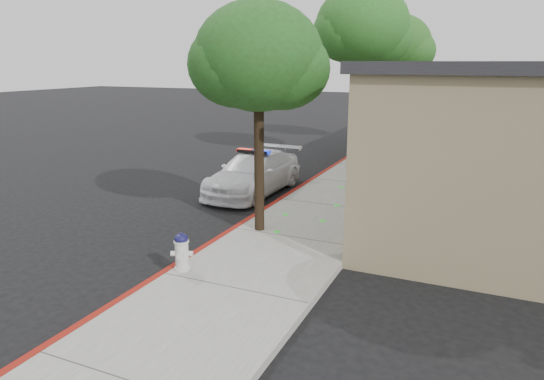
{
  "coord_description": "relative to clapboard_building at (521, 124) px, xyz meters",
  "views": [
    {
      "loc": [
        5.78,
        -10.37,
        4.22
      ],
      "look_at": [
        0.54,
        1.3,
        0.88
      ],
      "focal_mm": 32.43,
      "sensor_mm": 36.0,
      "label": 1
    }
  ],
  "objects": [
    {
      "name": "fire_hydrant",
      "position": [
        -6.34,
        -11.71,
        -1.58
      ],
      "size": [
        0.45,
        0.39,
        0.79
      ],
      "rotation": [
        0.0,
        0.0,
        0.41
      ],
      "color": "silver",
      "rests_on": "sidewalk"
    },
    {
      "name": "street_tree_far",
      "position": [
        -5.59,
        6.05,
        2.81
      ],
      "size": [
        3.68,
        3.37,
        6.37
      ],
      "rotation": [
        0.0,
        0.0,
        -0.39
      ],
      "color": "black",
      "rests_on": "sidewalk"
    },
    {
      "name": "sidewalk",
      "position": [
        -5.09,
        -6.0,
        -2.05
      ],
      "size": [
        3.2,
        60.0,
        0.15
      ],
      "primitive_type": "cube",
      "color": "gray",
      "rests_on": "ground"
    },
    {
      "name": "police_car",
      "position": [
        -7.97,
        -5.14,
        -1.46
      ],
      "size": [
        2.0,
        4.64,
        1.45
      ],
      "rotation": [
        0.0,
        0.0,
        -0.03
      ],
      "color": "white",
      "rests_on": "ground"
    },
    {
      "name": "red_curb",
      "position": [
        -6.63,
        -6.0,
        -2.05
      ],
      "size": [
        0.14,
        60.0,
        0.16
      ],
      "primitive_type": "cube",
      "color": "maroon",
      "rests_on": "ground"
    },
    {
      "name": "street_tree_near",
      "position": [
        -5.98,
        -8.83,
        2.11
      ],
      "size": [
        3.19,
        2.99,
        5.47
      ],
      "rotation": [
        0.0,
        0.0,
        -0.11
      ],
      "color": "black",
      "rests_on": "sidewalk"
    },
    {
      "name": "ground",
      "position": [
        -6.69,
        -9.0,
        -2.13
      ],
      "size": [
        120.0,
        120.0,
        0.0
      ],
      "primitive_type": "plane",
      "color": "black",
      "rests_on": "ground"
    },
    {
      "name": "clapboard_building",
      "position": [
        0.0,
        0.0,
        0.0
      ],
      "size": [
        7.3,
        20.89,
        4.24
      ],
      "color": "#827655",
      "rests_on": "ground"
    },
    {
      "name": "street_tree_mid",
      "position": [
        -5.98,
        0.71,
        3.35
      ],
      "size": [
        3.8,
        3.75,
        7.06
      ],
      "rotation": [
        0.0,
        0.0,
        0.12
      ],
      "color": "black",
      "rests_on": "sidewalk"
    }
  ]
}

